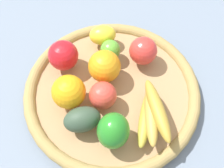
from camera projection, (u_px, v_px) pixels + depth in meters
name	position (u px, v px, depth m)	size (l,w,h in m)	color
ground_plane	(112.00, 96.00, 0.76)	(2.40, 2.40, 0.00)	slate
basket	(112.00, 92.00, 0.74)	(0.44, 0.44, 0.04)	#A17C52
orange_1	(104.00, 66.00, 0.71)	(0.08, 0.08, 0.08)	orange
banana_bunch	(152.00, 113.00, 0.66)	(0.16, 0.10, 0.06)	#A99831
avocado	(82.00, 119.00, 0.65)	(0.08, 0.06, 0.06)	#324532
lime_0	(110.00, 50.00, 0.76)	(0.05, 0.05, 0.05)	#57A22E
apple_1	(143.00, 51.00, 0.74)	(0.07, 0.07, 0.07)	red
apple_2	(63.00, 55.00, 0.73)	(0.07, 0.07, 0.07)	red
bell_pepper	(113.00, 131.00, 0.62)	(0.08, 0.07, 0.09)	#247B21
lemon_0	(103.00, 35.00, 0.78)	(0.07, 0.05, 0.05)	yellow
orange_0	(69.00, 92.00, 0.68)	(0.08, 0.08, 0.08)	orange
apple_0	(103.00, 95.00, 0.68)	(0.06, 0.06, 0.06)	#D43F32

